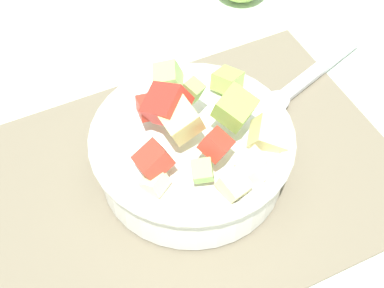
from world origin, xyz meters
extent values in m
plane|color=silver|center=(0.00, 0.00, 0.00)|extent=(2.40, 2.40, 0.00)
cube|color=#756B56|center=(0.00, 0.00, 0.00)|extent=(0.50, 0.36, 0.01)
cylinder|color=white|center=(0.01, 0.01, 0.04)|extent=(0.21, 0.21, 0.06)
torus|color=white|center=(0.01, 0.01, 0.07)|extent=(0.23, 0.23, 0.02)
cube|color=red|center=(-0.01, 0.02, 0.12)|extent=(0.06, 0.06, 0.05)
cube|color=#8CB74C|center=(0.05, -0.01, 0.11)|extent=(0.05, 0.05, 0.04)
cube|color=#E5D684|center=(-0.01, 0.00, 0.11)|extent=(0.05, 0.04, 0.05)
cube|color=beige|center=(0.05, -0.07, 0.08)|extent=(0.04, 0.03, 0.04)
cube|color=beige|center=(-0.05, -0.04, 0.08)|extent=(0.03, 0.03, 0.03)
cube|color=beige|center=(0.02, -0.08, 0.08)|extent=(0.03, 0.04, 0.03)
cube|color=#93C160|center=(0.02, 0.03, 0.11)|extent=(0.03, 0.03, 0.03)
cube|color=#BC3828|center=(0.02, -0.04, 0.10)|extent=(0.04, 0.04, 0.04)
cube|color=#9EC656|center=(0.08, 0.05, 0.08)|extent=(0.04, 0.04, 0.03)
cube|color=#A3CC6B|center=(0.02, 0.09, 0.08)|extent=(0.05, 0.04, 0.05)
cube|color=#BC3828|center=(-0.05, -0.02, 0.10)|extent=(0.04, 0.04, 0.04)
cube|color=beige|center=(0.08, -0.04, 0.08)|extent=(0.05, 0.05, 0.05)
cube|color=#93C160|center=(-0.01, -0.06, 0.09)|extent=(0.03, 0.03, 0.03)
cube|color=#BC3828|center=(-0.02, 0.04, 0.10)|extent=(0.03, 0.03, 0.02)
ellipsoid|color=#B7B7BC|center=(0.15, 0.05, 0.01)|extent=(0.06, 0.05, 0.01)
cube|color=#B7B7BC|center=(0.24, 0.08, 0.01)|extent=(0.16, 0.07, 0.01)
camera|label=1|loc=(-0.17, -0.36, 0.56)|focal=53.98mm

